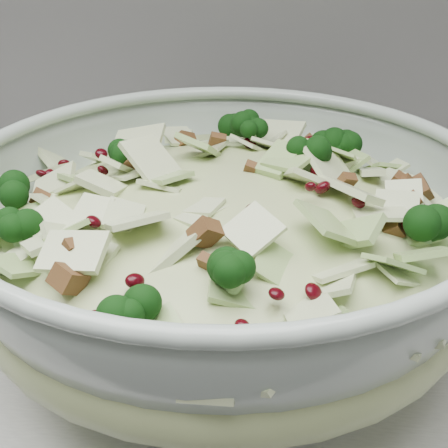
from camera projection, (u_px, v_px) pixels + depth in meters
name	position (u px, v px, depth m)	size (l,w,h in m)	color
mixing_bowl	(224.00, 254.00, 0.50)	(0.52, 0.52, 0.17)	#A1B2A6
salad	(224.00, 224.00, 0.48)	(0.47, 0.47, 0.17)	#C1CE8D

